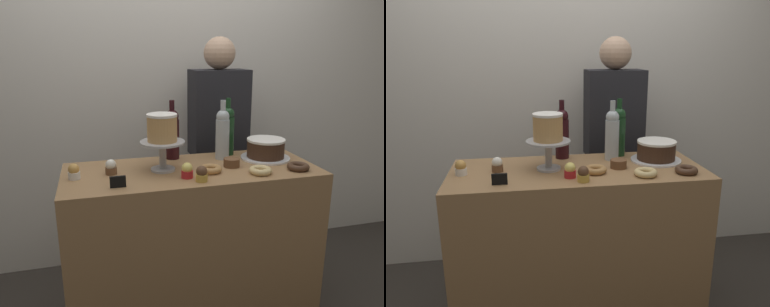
{
  "view_description": "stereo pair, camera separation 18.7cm",
  "coord_description": "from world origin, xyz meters",
  "views": [
    {
      "loc": [
        -0.47,
        -1.74,
        1.51
      ],
      "look_at": [
        0.0,
        0.0,
        1.01
      ],
      "focal_mm": 34.69,
      "sensor_mm": 36.0,
      "label": 1
    },
    {
      "loc": [
        -0.29,
        -1.78,
        1.51
      ],
      "look_at": [
        0.0,
        0.0,
        1.01
      ],
      "focal_mm": 34.69,
      "sensor_mm": 36.0,
      "label": 2
    }
  ],
  "objects": [
    {
      "name": "chocolate_round_cake",
      "position": [
        0.44,
        0.07,
        0.99
      ],
      "size": [
        0.21,
        0.21,
        0.1
      ],
      "color": "#3D2619",
      "rests_on": "silver_serving_platter"
    },
    {
      "name": "display_counter",
      "position": [
        0.0,
        0.0,
        0.47
      ],
      "size": [
        1.29,
        0.53,
        0.93
      ],
      "color": "#997047",
      "rests_on": "ground_plane"
    },
    {
      "name": "price_sign_chalkboard",
      "position": [
        -0.38,
        -0.18,
        0.96
      ],
      "size": [
        0.07,
        0.01,
        0.05
      ],
      "color": "black",
      "rests_on": "display_counter"
    },
    {
      "name": "donut_maple",
      "position": [
        0.07,
        -0.08,
        0.95
      ],
      "size": [
        0.11,
        0.11,
        0.03
      ],
      "color": "#B27F47",
      "rests_on": "display_counter"
    },
    {
      "name": "cupcake_chocolate",
      "position": [
        -0.01,
        -0.19,
        0.97
      ],
      "size": [
        0.06,
        0.06,
        0.07
      ],
      "color": "gold",
      "rests_on": "display_counter"
    },
    {
      "name": "silver_serving_platter",
      "position": [
        0.44,
        0.07,
        0.94
      ],
      "size": [
        0.27,
        0.27,
        0.01
      ],
      "color": "white",
      "rests_on": "display_counter"
    },
    {
      "name": "cupcake_lemon",
      "position": [
        -0.06,
        -0.13,
        0.97
      ],
      "size": [
        0.06,
        0.06,
        0.07
      ],
      "color": "red",
      "rests_on": "display_counter"
    },
    {
      "name": "white_layer_cake",
      "position": [
        -0.15,
        0.01,
        1.15
      ],
      "size": [
        0.15,
        0.15,
        0.14
      ],
      "color": "tan",
      "rests_on": "cake_stand_pedestal"
    },
    {
      "name": "cupcake_vanilla",
      "position": [
        -0.4,
        0.02,
        0.97
      ],
      "size": [
        0.06,
        0.06,
        0.07
      ],
      "color": "brown",
      "rests_on": "display_counter"
    },
    {
      "name": "barista_figure",
      "position": [
        0.32,
        0.52,
        0.84
      ],
      "size": [
        0.36,
        0.22,
        1.6
      ],
      "color": "black",
      "rests_on": "ground_plane"
    },
    {
      "name": "cookie_stack",
      "position": [
        0.21,
        -0.02,
        0.96
      ],
      "size": [
        0.08,
        0.08,
        0.04
      ],
      "color": "brown",
      "rests_on": "display_counter"
    },
    {
      "name": "back_wall",
      "position": [
        0.0,
        0.84,
        1.3
      ],
      "size": [
        6.0,
        0.05,
        2.6
      ],
      "color": "silver",
      "rests_on": "ground_plane"
    },
    {
      "name": "cake_stand_pedestal",
      "position": [
        -0.15,
        0.01,
        1.04
      ],
      "size": [
        0.22,
        0.22,
        0.15
      ],
      "color": "#B2B2B7",
      "rests_on": "display_counter"
    },
    {
      "name": "wine_bottle_dark_red",
      "position": [
        -0.06,
        0.21,
        1.08
      ],
      "size": [
        0.08,
        0.08,
        0.33
      ],
      "color": "black",
      "rests_on": "display_counter"
    },
    {
      "name": "wine_bottle_green",
      "position": [
        0.27,
        0.21,
        1.08
      ],
      "size": [
        0.08,
        0.08,
        0.33
      ],
      "color": "#193D1E",
      "rests_on": "display_counter"
    },
    {
      "name": "donut_glazed",
      "position": [
        0.3,
        -0.16,
        0.95
      ],
      "size": [
        0.11,
        0.11,
        0.03
      ],
      "color": "#E0C17F",
      "rests_on": "display_counter"
    },
    {
      "name": "cupcake_caramel",
      "position": [
        -0.57,
        -0.01,
        0.97
      ],
      "size": [
        0.06,
        0.06,
        0.07
      ],
      "color": "white",
      "rests_on": "display_counter"
    },
    {
      "name": "donut_chocolate",
      "position": [
        0.51,
        -0.16,
        0.95
      ],
      "size": [
        0.11,
        0.11,
        0.03
      ],
      "color": "#472D1E",
      "rests_on": "display_counter"
    },
    {
      "name": "wine_bottle_clear",
      "position": [
        0.21,
        0.13,
        1.08
      ],
      "size": [
        0.08,
        0.08,
        0.33
      ],
      "color": "#B2BCC1",
      "rests_on": "display_counter"
    }
  ]
}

